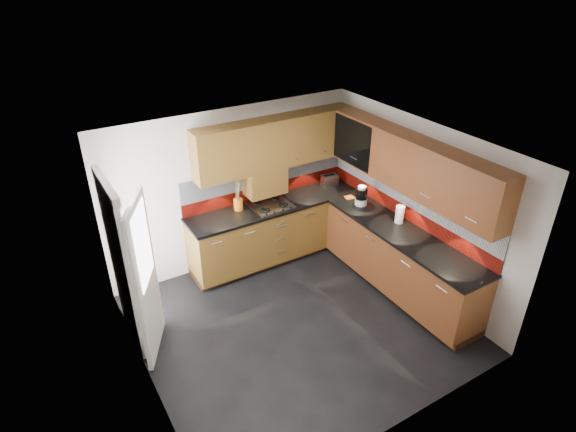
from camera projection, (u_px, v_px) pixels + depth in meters
room at (299, 224)px, 5.50m from camera, size 4.00×3.80×2.64m
base_cabinets at (333, 247)px, 7.03m from camera, size 2.70×3.20×0.95m
countertop at (335, 219)px, 6.78m from camera, size 2.72×3.22×0.04m
backsplash at (339, 191)px, 6.91m from camera, size 2.70×3.20×0.54m
upper_cabinets at (345, 154)px, 6.47m from camera, size 2.50×3.20×0.72m
extractor_hood at (265, 181)px, 7.03m from camera, size 0.60×0.33×0.40m
glass_cabinet at (360, 139)px, 6.89m from camera, size 0.32×0.80×0.66m
back_door at (132, 272)px, 5.48m from camera, size 0.42×1.19×2.04m
gas_hob at (271, 205)px, 7.06m from camera, size 0.58×0.51×0.05m
utensil_pot at (238, 203)px, 6.93m from camera, size 0.13×0.13×0.48m
toaster at (330, 180)px, 7.64m from camera, size 0.27×0.18×0.18m
food_processor at (361, 196)px, 7.05m from camera, size 0.18×0.18×0.30m
paper_towel at (400, 214)px, 6.59m from camera, size 0.16×0.16×0.25m
orange_cloth at (350, 197)px, 7.30m from camera, size 0.16×0.14×0.01m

